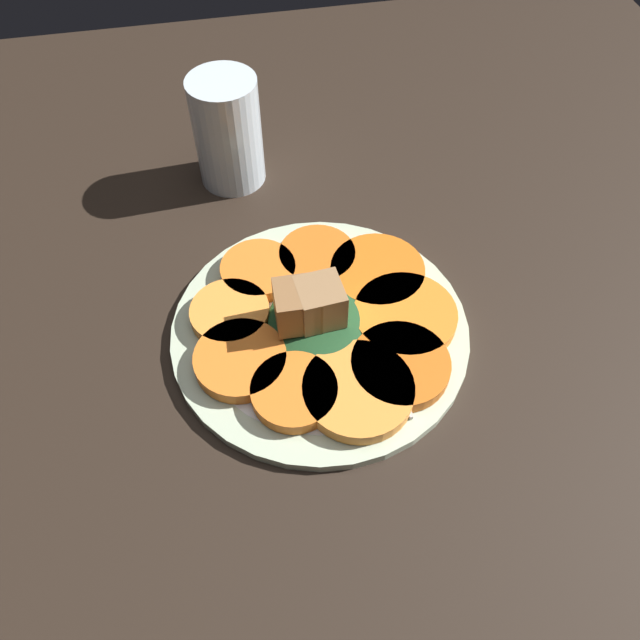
% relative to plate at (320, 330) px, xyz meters
% --- Properties ---
extents(table_slab, '(1.20, 1.20, 0.02)m').
position_rel_plate_xyz_m(table_slab, '(0.00, 0.00, -0.02)').
color(table_slab, black).
rests_on(table_slab, ground).
extents(plate, '(0.28, 0.28, 0.01)m').
position_rel_plate_xyz_m(plate, '(0.00, 0.00, 0.00)').
color(plate, beige).
rests_on(plate, table_slab).
extents(carrot_slice_0, '(0.10, 0.10, 0.01)m').
position_rel_plate_xyz_m(carrot_slice_0, '(-0.08, -0.02, 0.01)').
color(carrot_slice_0, orange).
rests_on(carrot_slice_0, plate).
extents(carrot_slice_1, '(0.09, 0.09, 0.01)m').
position_rel_plate_xyz_m(carrot_slice_1, '(-0.06, -0.06, 0.01)').
color(carrot_slice_1, orange).
rests_on(carrot_slice_1, plate).
extents(carrot_slice_2, '(0.10, 0.10, 0.01)m').
position_rel_plate_xyz_m(carrot_slice_2, '(-0.01, -0.08, 0.01)').
color(carrot_slice_2, orange).
rests_on(carrot_slice_2, plate).
extents(carrot_slice_3, '(0.09, 0.09, 0.01)m').
position_rel_plate_xyz_m(carrot_slice_3, '(0.05, -0.07, 0.01)').
color(carrot_slice_3, orange).
rests_on(carrot_slice_3, plate).
extents(carrot_slice_4, '(0.08, 0.08, 0.01)m').
position_rel_plate_xyz_m(carrot_slice_4, '(0.08, -0.01, 0.01)').
color(carrot_slice_4, orange).
rests_on(carrot_slice_4, plate).
extents(carrot_slice_5, '(0.07, 0.07, 0.01)m').
position_rel_plate_xyz_m(carrot_slice_5, '(0.07, 0.05, 0.01)').
color(carrot_slice_5, orange).
rests_on(carrot_slice_5, plate).
extents(carrot_slice_6, '(0.07, 0.07, 0.01)m').
position_rel_plate_xyz_m(carrot_slice_6, '(0.03, 0.08, 0.01)').
color(carrot_slice_6, '#F99539').
rests_on(carrot_slice_6, plate).
extents(carrot_slice_7, '(0.08, 0.08, 0.01)m').
position_rel_plate_xyz_m(carrot_slice_7, '(-0.03, 0.08, 0.01)').
color(carrot_slice_7, orange).
rests_on(carrot_slice_7, plate).
extents(carrot_slice_8, '(0.07, 0.07, 0.01)m').
position_rel_plate_xyz_m(carrot_slice_8, '(-0.07, 0.04, 0.01)').
color(carrot_slice_8, orange).
rests_on(carrot_slice_8, plate).
extents(center_pile, '(0.11, 0.10, 0.06)m').
position_rel_plate_xyz_m(center_pile, '(-0.00, 0.00, 0.03)').
color(center_pile, '#1E4723').
rests_on(center_pile, plate).
extents(fork, '(0.19, 0.03, 0.00)m').
position_rel_plate_xyz_m(fork, '(-0.02, -0.05, 0.01)').
color(fork, '#B2B2B7').
rests_on(fork, plate).
extents(water_glass, '(0.07, 0.07, 0.12)m').
position_rel_plate_xyz_m(water_glass, '(0.24, 0.05, 0.06)').
color(water_glass, silver).
rests_on(water_glass, table_slab).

